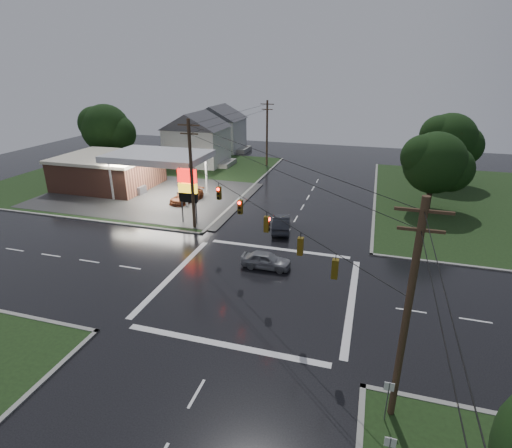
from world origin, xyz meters
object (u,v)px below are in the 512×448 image
(pylon_sign, at_px, (188,187))
(utility_pole_n, at_px, (267,133))
(tree_ne_near, at_px, (436,163))
(gas_station, at_px, (115,170))
(car_crossing, at_px, (266,260))
(house_near, at_px, (197,138))
(utility_pole_nw, at_px, (191,174))
(tree_nw_behind, at_px, (107,129))
(car_north, at_px, (281,223))
(utility_pole_se, at_px, (407,313))
(tree_ne_far, at_px, (450,141))
(car_pump, at_px, (187,196))
(house_far, at_px, (218,127))

(pylon_sign, relative_size, utility_pole_n, 0.57)
(tree_ne_near, bearing_deg, gas_station, -176.70)
(car_crossing, bearing_deg, house_near, 32.22)
(utility_pole_nw, xyz_separation_m, tree_nw_behind, (-24.34, 20.49, 0.46))
(utility_pole_n, height_order, car_north, utility_pole_n)
(utility_pole_se, height_order, tree_ne_far, utility_pole_se)
(utility_pole_nw, height_order, car_north, utility_pole_nw)
(car_north, bearing_deg, utility_pole_nw, 1.28)
(utility_pole_n, bearing_deg, car_north, -71.91)
(car_pump, bearing_deg, house_far, 119.81)
(gas_station, distance_m, car_pump, 12.18)
(house_far, bearing_deg, tree_ne_near, -35.77)
(utility_pole_nw, bearing_deg, tree_nw_behind, 139.90)
(gas_station, height_order, utility_pole_nw, utility_pole_nw)
(gas_station, distance_m, house_far, 28.61)
(house_near, distance_m, tree_ne_near, 37.80)
(utility_pole_n, relative_size, house_near, 0.95)
(car_crossing, bearing_deg, house_far, 25.79)
(gas_station, distance_m, pylon_sign, 17.81)
(pylon_sign, height_order, tree_ne_far, tree_ne_far)
(utility_pole_nw, relative_size, car_pump, 2.23)
(utility_pole_nw, bearing_deg, car_north, 12.08)
(pylon_sign, distance_m, house_near, 27.56)
(utility_pole_n, distance_m, car_crossing, 36.34)
(utility_pole_se, xyz_separation_m, car_crossing, (-9.67, 12.70, -5.02))
(gas_station, distance_m, utility_pole_se, 45.83)
(tree_ne_far, height_order, car_north, tree_ne_far)
(car_north, bearing_deg, pylon_sign, -5.72)
(utility_pole_nw, bearing_deg, gas_station, 147.77)
(pylon_sign, bearing_deg, utility_pole_n, 87.92)
(house_far, bearing_deg, house_near, -85.24)
(pylon_sign, height_order, house_far, house_far)
(utility_pole_n, height_order, car_crossing, utility_pole_n)
(utility_pole_se, distance_m, car_pump, 35.70)
(gas_station, xyz_separation_m, utility_pole_n, (16.18, 18.30, 2.92))
(utility_pole_nw, height_order, car_pump, utility_pole_nw)
(house_near, relative_size, tree_ne_near, 1.23)
(car_pump, bearing_deg, car_crossing, -29.53)
(house_far, distance_m, tree_ne_near, 44.50)
(house_far, bearing_deg, gas_station, -97.50)
(utility_pole_n, bearing_deg, tree_ne_near, -34.10)
(pylon_sign, bearing_deg, utility_pole_nw, -45.00)
(gas_station, distance_m, utility_pole_nw, 19.38)
(tree_ne_near, height_order, car_crossing, tree_ne_near)
(tree_nw_behind, bearing_deg, house_near, 24.98)
(utility_pole_nw, relative_size, house_near, 1.00)
(tree_ne_far, relative_size, car_north, 2.04)
(house_near, relative_size, car_pump, 2.24)
(pylon_sign, height_order, utility_pole_se, utility_pole_se)
(tree_nw_behind, height_order, tree_ne_far, tree_nw_behind)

